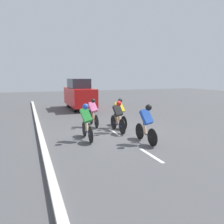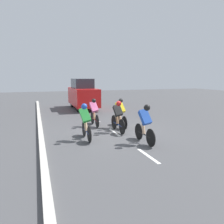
# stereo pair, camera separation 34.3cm
# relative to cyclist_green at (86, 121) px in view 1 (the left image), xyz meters

# --- Properties ---
(ground_plane) EXTENTS (60.00, 60.00, 0.00)m
(ground_plane) POSITION_rel_cyclist_green_xyz_m (-1.51, -0.93, -0.81)
(ground_plane) COLOR #4C4C4F
(lane_stripe_near) EXTENTS (0.12, 1.40, 0.01)m
(lane_stripe_near) POSITION_rel_cyclist_green_xyz_m (-1.51, 2.42, -0.80)
(lane_stripe_near) COLOR white
(lane_stripe_near) RESTS_ON ground
(lane_stripe_mid) EXTENTS (0.12, 1.40, 0.01)m
(lane_stripe_mid) POSITION_rel_cyclist_green_xyz_m (-1.51, -0.78, -0.80)
(lane_stripe_mid) COLOR white
(lane_stripe_mid) RESTS_ON ground
(lane_stripe_far) EXTENTS (0.12, 1.40, 0.01)m
(lane_stripe_far) POSITION_rel_cyclist_green_xyz_m (-1.51, -3.98, -0.80)
(lane_stripe_far) COLOR white
(lane_stripe_far) RESTS_ON ground
(curb) EXTENTS (0.20, 27.51, 0.14)m
(curb) POSITION_rel_cyclist_green_xyz_m (1.69, -0.78, -0.74)
(curb) COLOR beige
(curb) RESTS_ON ground
(cyclist_green) EXTENTS (0.45, 1.64, 1.51)m
(cyclist_green) POSITION_rel_cyclist_green_xyz_m (0.00, 0.00, 0.00)
(cyclist_green) COLOR black
(cyclist_green) RESTS_ON ground
(cyclist_black) EXTENTS (0.40, 1.74, 1.47)m
(cyclist_black) POSITION_rel_cyclist_green_xyz_m (-1.67, -0.77, -0.03)
(cyclist_black) COLOR black
(cyclist_black) RESTS_ON ground
(cyclist_blue) EXTENTS (0.41, 1.63, 1.54)m
(cyclist_blue) POSITION_rel_cyclist_green_xyz_m (-2.01, 1.21, 0.01)
(cyclist_blue) COLOR black
(cyclist_blue) RESTS_ON ground
(cyclist_pink) EXTENTS (0.43, 1.62, 1.45)m
(cyclist_pink) POSITION_rel_cyclist_green_xyz_m (-0.97, -2.34, -0.05)
(cyclist_pink) COLOR black
(cyclist_pink) RESTS_ON ground
(cyclist_yellow) EXTENTS (0.44, 1.69, 1.49)m
(cyclist_yellow) POSITION_rel_cyclist_green_xyz_m (-2.12, -1.59, -0.02)
(cyclist_yellow) COLOR black
(cyclist_yellow) RESTS_ON ground
(support_car) EXTENTS (1.70, 4.38, 2.37)m
(support_car) POSITION_rel_cyclist_green_xyz_m (-1.68, -8.58, 0.36)
(support_car) COLOR black
(support_car) RESTS_ON ground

